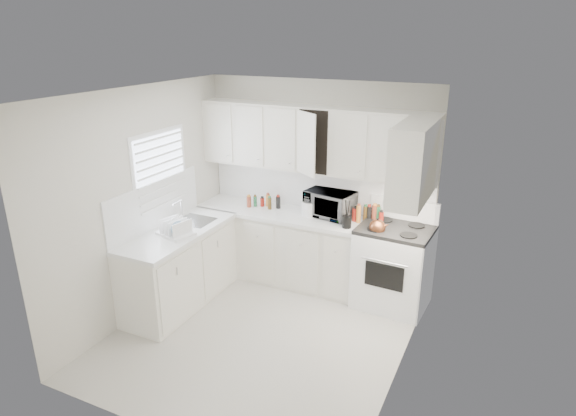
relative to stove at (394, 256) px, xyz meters
The scene contains 37 objects.
floor 1.80m from the stove, 131.85° to the right, with size 3.20×3.20×0.00m, color beige.
ceiling 2.58m from the stove, 131.85° to the right, with size 3.20×3.20×0.00m, color white.
wall_back 1.35m from the stove, 162.76° to the left, with size 3.00×3.00×0.00m, color silver.
wall_front 3.13m from the stove, 111.46° to the right, with size 3.00×3.00×0.00m, color silver.
wall_left 2.98m from the stove, 154.47° to the right, with size 3.20×3.20×0.00m, color silver.
wall_right 1.47m from the stove, 73.18° to the right, with size 3.20×3.20×0.00m, color silver.
window_blinds 2.90m from the stove, 160.88° to the right, with size 0.06×0.96×1.06m, color white, non-canonical shape.
lower_cabinets_back 1.52m from the stove, behind, with size 2.22×0.60×0.90m, color silver, non-canonical shape.
lower_cabinets_left 2.56m from the stove, 155.62° to the right, with size 0.60×1.60×0.90m, color silver, non-canonical shape.
countertop_back 1.54m from the stove, behind, with size 2.24×0.64×0.05m, color white.
countertop_left 2.56m from the stove, 155.53° to the right, with size 0.64×1.62×0.05m, color white.
backsplash_back 1.31m from the stove, 163.23° to the left, with size 2.98×0.02×0.55m, color white.
backsplash_left 2.88m from the stove, 158.06° to the right, with size 0.02×1.60×0.55m, color white.
upper_cabinets_back 1.43m from the stove, behind, with size 3.00×0.33×0.80m, color silver, non-canonical shape.
upper_cabinets_right 0.99m from the stove, 63.69° to the right, with size 0.33×0.90×0.80m, color silver, non-canonical shape.
sink 2.45m from the stove, 163.11° to the right, with size 0.42×0.38×0.30m, color gray, non-canonical shape.
stove is the anchor object (origin of this frame).
tea_kettle 0.47m from the stove, 138.37° to the right, with size 0.23×0.20×0.21m, color brown, non-canonical shape.
frying_pan 0.41m from the stove, 41.63° to the left, with size 0.29×0.49×0.04m, color black, non-canonical shape.
microwave 1.03m from the stove, 169.13° to the left, with size 0.58×0.32×0.39m, color gray.
rice_cooker 1.19m from the stove, behind, with size 0.21×0.21×0.21m, color white, non-canonical shape.
paper_towel 1.28m from the stove, 167.05° to the left, with size 0.12×0.12×0.27m, color white.
utensil_crock 0.75m from the stove, 168.03° to the right, with size 0.12×0.12×0.35m, color black, non-canonical shape.
dish_rack 2.57m from the stove, 152.82° to the right, with size 0.39×0.29×0.22m, color white, non-canonical shape.
spice_left_0 2.01m from the stove, behind, with size 0.06×0.06×0.13m, color #994129.
spice_left_1 1.93m from the stove, behind, with size 0.06×0.06×0.13m, color #22683B.
spice_left_2 1.87m from the stove, behind, with size 0.06×0.06×0.13m, color #A62116.
spice_left_3 1.79m from the stove, behind, with size 0.06×0.06×0.13m, color orange.
spice_left_4 1.72m from the stove, behind, with size 0.06×0.06×0.13m, color brown.
spice_left_5 1.64m from the stove, behind, with size 0.06×0.06×0.13m, color black.
sauce_right_0 0.71m from the stove, 158.99° to the left, with size 0.06×0.06×0.19m, color #A62116.
sauce_right_1 0.65m from the stove, 163.08° to the left, with size 0.06×0.06×0.19m, color orange.
sauce_right_2 0.63m from the stove, 154.26° to the left, with size 0.06×0.06×0.19m, color brown.
sauce_right_3 0.57m from the stove, 158.54° to the left, with size 0.06×0.06×0.19m, color black.
sauce_right_4 0.56m from the stove, 147.09° to the left, with size 0.06×0.06×0.19m, color #994129.
sauce_right_5 0.51m from the stove, 150.95° to the left, with size 0.06×0.06×0.19m, color #22683B.
sauce_right_6 0.50m from the stove, 135.47° to the left, with size 0.06×0.06×0.19m, color #A62116.
Camera 1 is at (2.26, -4.08, 3.15)m, focal length 30.94 mm.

